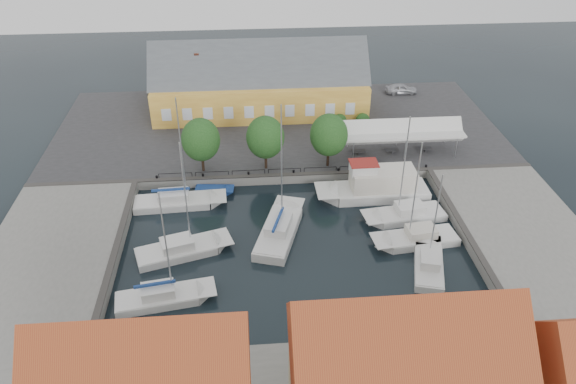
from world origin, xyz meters
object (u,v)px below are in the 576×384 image
object	(u,v)px
car_red	(199,136)
center_sailboat	(280,231)
west_boat_a	(178,203)
east_boat_a	(406,216)
west_boat_c	(182,251)
car_silver	(401,89)
launch_nw	(214,192)
east_boat_c	(428,265)
launch_sw	(149,335)
tent_canopy	(402,132)
trawler	(377,188)
east_boat_b	(417,240)
warehouse	(255,85)
west_boat_d	(163,298)

from	to	relation	value
car_red	center_sailboat	world-z (taller)	center_sailboat
center_sailboat	west_boat_a	distance (m)	11.85
east_boat_a	west_boat_c	bearing A→B (deg)	-170.06
car_silver	launch_nw	world-z (taller)	car_silver
east_boat_c	launch_sw	xyz separation A→B (m)	(-23.87, -6.15, -0.17)
car_silver	east_boat_c	distance (m)	38.08
car_red	tent_canopy	bearing A→B (deg)	-14.10
trawler	tent_canopy	bearing A→B (deg)	59.87
trawler	east_boat_b	xyz separation A→B (m)	(2.12, -8.31, -0.76)
launch_sw	west_boat_a	bearing A→B (deg)	87.77
east_boat_c	trawler	bearing A→B (deg)	100.06
launch_nw	car_silver	bearing A→B (deg)	41.25
warehouse	trawler	xyz separation A→B (m)	(12.12, -21.56, -3.41)
car_red	east_boat_c	distance (m)	32.83
east_boat_b	launch_nw	world-z (taller)	east_boat_b
car_silver	west_boat_c	world-z (taller)	west_boat_c
east_boat_b	center_sailboat	bearing A→B (deg)	169.72
trawler	west_boat_c	size ratio (longest dim) A/B	1.02
east_boat_a	east_boat_b	xyz separation A→B (m)	(0.03, -3.98, -0.00)
tent_canopy	launch_nw	distance (m)	22.83
tent_canopy	east_boat_a	distance (m)	12.74
warehouse	launch_nw	world-z (taller)	warehouse
tent_canopy	trawler	size ratio (longest dim) A/B	1.15
car_silver	trawler	distance (m)	26.93
warehouse	center_sailboat	size ratio (longest dim) A/B	2.08
tent_canopy	launch_nw	size ratio (longest dim) A/B	3.20
west_boat_a	west_boat_d	world-z (taller)	west_boat_a
launch_nw	east_boat_c	bearing A→B (deg)	-36.10
warehouse	east_boat_a	world-z (taller)	east_boat_a
car_silver	west_boat_c	size ratio (longest dim) A/B	0.38
west_boat_c	launch_sw	distance (m)	10.19
tent_canopy	east_boat_c	xyz separation A→B (m)	(-2.33, -19.78, -3.42)
west_boat_d	west_boat_a	bearing A→B (deg)	90.05
car_red	trawler	distance (m)	23.17
car_red	west_boat_a	xyz separation A→B (m)	(-1.64, -12.72, -1.34)
trawler	west_boat_a	distance (m)	21.03
east_boat_c	center_sailboat	bearing A→B (deg)	154.69
west_boat_c	car_silver	bearing A→B (deg)	49.12
center_sailboat	launch_nw	xyz separation A→B (m)	(-6.61, 8.13, -0.27)
east_boat_a	west_boat_d	size ratio (longest dim) A/B	1.07
center_sailboat	west_boat_c	size ratio (longest dim) A/B	1.15
east_boat_b	east_boat_c	xyz separation A→B (m)	(0.02, -3.77, -0.00)
west_boat_d	launch_sw	world-z (taller)	west_boat_d
warehouse	launch_nw	distance (m)	20.56
east_boat_c	west_boat_d	world-z (taller)	west_boat_d
east_boat_c	west_boat_c	world-z (taller)	west_boat_c
center_sailboat	west_boat_a	bearing A→B (deg)	149.89
warehouse	west_boat_d	size ratio (longest dim) A/B	2.56
warehouse	trawler	size ratio (longest dim) A/B	2.34
car_silver	west_boat_d	size ratio (longest dim) A/B	0.40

